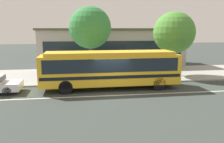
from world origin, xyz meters
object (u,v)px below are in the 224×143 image
transit_bus (110,67)px  pedestrian_standing_by_tree (137,67)px  street_tree_mid_block (174,33)px  bus_stop_sign (146,63)px  pedestrian_waiting_near_sign (133,69)px  pedestrian_walking_along_curb (109,68)px  street_tree_near_stop (90,28)px

transit_bus → pedestrian_standing_by_tree: transit_bus is taller
street_tree_mid_block → bus_stop_sign: bearing=-149.8°
pedestrian_waiting_near_sign → pedestrian_walking_along_curb: (-2.06, 0.82, 0.03)m
pedestrian_standing_by_tree → street_tree_near_stop: street_tree_near_stop is taller
pedestrian_waiting_near_sign → street_tree_mid_block: street_tree_mid_block is taller
transit_bus → bus_stop_sign: size_ratio=4.42×
pedestrian_standing_by_tree → street_tree_near_stop: (-4.29, 1.20, 3.61)m
transit_bus → street_tree_near_stop: street_tree_near_stop is taller
transit_bus → bus_stop_sign: 4.00m
transit_bus → street_tree_mid_block: bearing=30.6°
pedestrian_waiting_near_sign → street_tree_near_stop: 5.63m
bus_stop_sign → street_tree_mid_block: 4.65m
transit_bus → pedestrian_walking_along_curb: 3.10m
street_tree_near_stop → street_tree_mid_block: street_tree_near_stop is taller
bus_stop_sign → pedestrian_waiting_near_sign: bearing=171.7°
pedestrian_walking_along_curb → pedestrian_waiting_near_sign: bearing=-21.7°
pedestrian_walking_along_curb → street_tree_near_stop: 4.22m
pedestrian_standing_by_tree → street_tree_mid_block: size_ratio=0.28×
street_tree_near_stop → street_tree_mid_block: size_ratio=1.07×
bus_stop_sign → street_tree_near_stop: street_tree_near_stop is taller
pedestrian_walking_along_curb → bus_stop_sign: (3.16, -0.98, 0.55)m
pedestrian_waiting_near_sign → street_tree_mid_block: bearing=21.8°
bus_stop_sign → pedestrian_standing_by_tree: bearing=106.9°
pedestrian_walking_along_curb → street_tree_near_stop: bearing=134.6°
transit_bus → street_tree_mid_block: 8.26m
transit_bus → bus_stop_sign: bearing=31.0°
bus_stop_sign → street_tree_near_stop: (-4.69, 2.53, 3.06)m
bus_stop_sign → street_tree_mid_block: (3.33, 1.94, 2.59)m
pedestrian_walking_along_curb → pedestrian_standing_by_tree: 2.78m
transit_bus → pedestrian_walking_along_curb: size_ratio=6.26×
transit_bus → street_tree_near_stop: size_ratio=1.61×
pedestrian_walking_along_curb → street_tree_mid_block: street_tree_mid_block is taller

